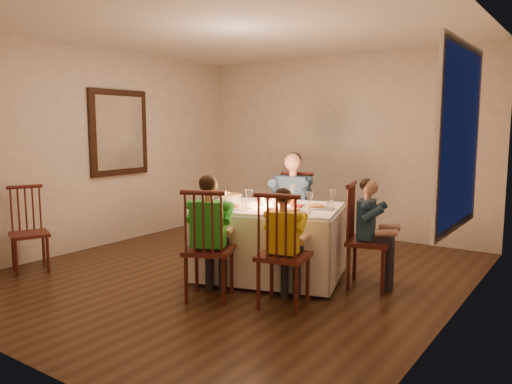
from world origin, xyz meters
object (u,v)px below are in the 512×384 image
Objects in this scene: child_teal at (367,287)px; serving_bowl at (231,197)px; chair_near_left at (210,298)px; chair_end at (367,287)px; dining_table at (270,227)px; chair_near_right at (283,306)px; child_green at (210,298)px; chair_adult at (292,259)px; chair_extra at (32,271)px; child_yellow at (283,306)px; adult at (292,259)px.

child_teal is 1.77m from serving_bowl.
chair_near_left is 1.00× the size of chair_end.
child_teal is at bearing -0.31° from dining_table.
chair_near_right is 0.90× the size of child_green.
chair_near_left is at bearing -100.86° from chair_adult.
dining_table is 1.64× the size of chair_end.
chair_adult is at bearing -21.62° from chair_extra.
chair_near_right is 1.62m from serving_bowl.
chair_adult is 4.32× the size of serving_bowl.
chair_adult is 0.90× the size of child_green.
child_yellow is (2.85, 0.67, 0.00)m from chair_extra.
child_teal is at bearing -34.86° from chair_adult.
chair_near_right is 0.97× the size of child_yellow.
chair_extra is 0.74× the size of adult.
dining_table is 0.94m from chair_adult.
child_green is at bearing 5.22° from child_yellow.
adult reaches higher than child_green.
chair_end is (1.08, 1.16, 0.00)m from chair_near_left.
chair_extra is at bearing -148.95° from adult.
dining_table is 1.33× the size of adult.
child_yellow is at bearing 172.79° from chair_near_left.
chair_near_right is 0.71m from child_green.
child_teal is at bearing 166.27° from chair_end.
dining_table is 1.64× the size of chair_near_left.
adult is at bearing -74.43° from chair_near_right.
child_yellow is at bearing 180.00° from chair_near_right.
chair_near_left is 0.97× the size of child_yellow.
chair_extra is 3.64m from child_teal.
chair_near_right is 1.00× the size of chair_end.
chair_near_left is 1.36m from serving_bowl.
child_teal is (1.15, -0.45, 0.00)m from chair_adult.
chair_adult is 1.10× the size of chair_extra.
child_yellow is at bearing 172.79° from child_green.
chair_adult is 1.58m from child_yellow.
dining_table reaches higher than chair_end.
child_green reaches higher than chair_adult.
chair_near_left is at bearing 123.44° from child_teal.
chair_near_right is 1.03m from chair_end.
chair_end is at bearing -125.56° from child_yellow.
chair_near_left is 0.00m from child_green.
chair_adult is at bearing -112.35° from chair_near_left.
chair_extra is at bearing -13.00° from child_green.
chair_adult is at bearing 55.29° from serving_bowl.
child_green is at bearing -100.86° from adult.
chair_near_left is at bearing 123.44° from chair_end.
child_yellow is 0.98× the size of child_teal.
chair_near_left is 1.58m from child_teal.
child_teal is at bearing -157.73° from chair_near_left.
serving_bowl is at bearing -45.88° from child_yellow.
chair_end is at bearing -0.31° from dining_table.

